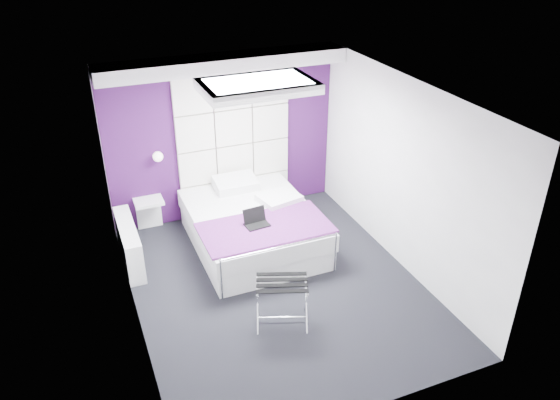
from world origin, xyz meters
The scene contains 15 objects.
floor centered at (0.00, 0.00, 0.00)m, with size 4.40×4.40×0.00m, color black.
ceiling centered at (0.00, 0.00, 2.60)m, with size 4.40×4.40×0.00m, color white.
wall_back centered at (0.00, 2.20, 1.30)m, with size 3.60×3.60×0.00m, color silver.
wall_left centered at (-1.80, 0.00, 1.30)m, with size 4.40×4.40×0.00m, color silver.
wall_right centered at (1.80, 0.00, 1.30)m, with size 4.40×4.40×0.00m, color silver.
accent_wall centered at (0.00, 2.19, 1.30)m, with size 3.58×0.02×2.58m, color #390F44.
soffit centered at (0.00, 1.95, 2.50)m, with size 3.58×0.50×0.20m, color white.
headboard centered at (0.15, 2.14, 1.17)m, with size 1.80×0.08×2.30m, color silver, non-canonical shape.
skylight centered at (0.00, 0.60, 2.55)m, with size 1.36×0.86×0.12m, color white, non-canonical shape.
wall_lamp centered at (-1.05, 2.06, 1.22)m, with size 0.15×0.15×0.15m, color white.
radiator centered at (-1.69, 1.30, 0.30)m, with size 0.22×1.20×0.60m, color white.
bed centered at (0.05, 1.08, 0.32)m, with size 1.76×2.13×0.74m.
nightstand centered at (-1.26, 2.02, 0.52)m, with size 0.43×0.33×0.05m, color white.
luggage_rack centered at (-0.21, -0.67, 0.30)m, with size 0.60×0.44×0.59m.
laptop centered at (-0.04, 0.66, 0.66)m, with size 0.32×0.23×0.23m.
Camera 1 is at (-2.18, -5.38, 4.43)m, focal length 35.00 mm.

